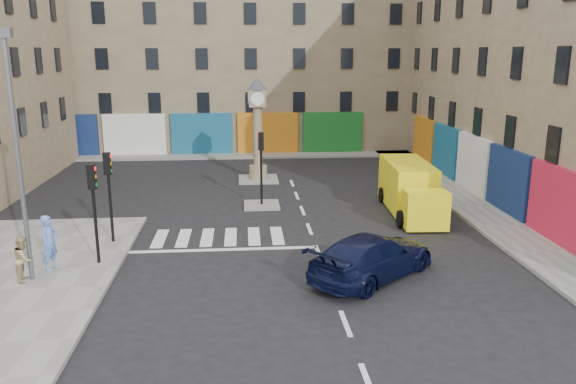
{
  "coord_description": "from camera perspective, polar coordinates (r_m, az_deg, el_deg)",
  "views": [
    {
      "loc": [
        -2.88,
        -19.8,
        7.76
      ],
      "look_at": [
        -1.05,
        2.96,
        2.0
      ],
      "focal_mm": 35.0,
      "sensor_mm": 36.0,
      "label": 1
    }
  ],
  "objects": [
    {
      "name": "pedestrian_tan",
      "position": [
        21.12,
        -25.28,
        -6.13
      ],
      "size": [
        0.69,
        0.83,
        1.56
      ],
      "primitive_type": "imported",
      "rotation": [
        0.0,
        0.0,
        1.71
      ],
      "color": "tan",
      "rests_on": "sidewalk_left"
    },
    {
      "name": "island_near",
      "position": [
        28.86,
        -2.69,
        -1.34
      ],
      "size": [
        1.8,
        1.8,
        0.12
      ],
      "primitive_type": "cube",
      "color": "gray",
      "rests_on": "ground"
    },
    {
      "name": "clock_pillar",
      "position": [
        34.07,
        -3.11,
        7.03
      ],
      "size": [
        1.2,
        1.2,
        6.1
      ],
      "color": "#9E8867",
      "rests_on": "island_far"
    },
    {
      "name": "traffic_light_left_near",
      "position": [
        21.35,
        -19.16,
        -0.57
      ],
      "size": [
        0.28,
        0.22,
        3.7
      ],
      "color": "black",
      "rests_on": "sidewalk_left"
    },
    {
      "name": "lamp_post",
      "position": [
        20.21,
        -25.86,
        4.29
      ],
      "size": [
        0.5,
        0.25,
        8.3
      ],
      "color": "#595B60",
      "rests_on": "sidewalk_left"
    },
    {
      "name": "navy_sedan",
      "position": [
        19.97,
        8.58,
        -6.48
      ],
      "size": [
        5.48,
        5.14,
        1.55
      ],
      "primitive_type": "imported",
      "rotation": [
        0.0,
        0.0,
        2.28
      ],
      "color": "black",
      "rests_on": "ground"
    },
    {
      "name": "ground",
      "position": [
        21.46,
        3.45,
        -7.07
      ],
      "size": [
        120.0,
        120.0,
        0.0
      ],
      "primitive_type": "plane",
      "color": "black",
      "rests_on": "ground"
    },
    {
      "name": "traffic_light_left_far",
      "position": [
        23.61,
        -17.75,
        0.9
      ],
      "size": [
        0.28,
        0.22,
        3.7
      ],
      "color": "black",
      "rests_on": "sidewalk_left"
    },
    {
      "name": "traffic_light_island",
      "position": [
        28.29,
        -2.75,
        3.61
      ],
      "size": [
        0.28,
        0.22,
        3.7
      ],
      "color": "black",
      "rests_on": "island_near"
    },
    {
      "name": "building_far",
      "position": [
        47.82,
        -6.16,
        14.96
      ],
      "size": [
        32.0,
        10.0,
        17.0
      ],
      "primitive_type": "cube",
      "color": "#89795B",
      "rests_on": "ground"
    },
    {
      "name": "sidewalk_far",
      "position": [
        42.71,
        -6.04,
        3.71
      ],
      "size": [
        32.0,
        2.4,
        0.15
      ],
      "primitive_type": "cube",
      "color": "gray",
      "rests_on": "ground"
    },
    {
      "name": "sidewalk_right",
      "position": [
        32.88,
        16.16,
        0.07
      ],
      "size": [
        2.6,
        30.0,
        0.15
      ],
      "primitive_type": "cube",
      "color": "gray",
      "rests_on": "ground"
    },
    {
      "name": "pedestrian_blue",
      "position": [
        21.68,
        -23.06,
        -4.76
      ],
      "size": [
        0.67,
        0.84,
        2.01
      ],
      "primitive_type": "imported",
      "rotation": [
        0.0,
        0.0,
        1.28
      ],
      "color": "#5C81D3",
      "rests_on": "sidewalk_left"
    },
    {
      "name": "building_right",
      "position": [
        34.76,
        27.11,
        13.05
      ],
      "size": [
        10.0,
        30.0,
        16.0
      ],
      "primitive_type": "cube",
      "color": "#9E8867",
      "rests_on": "ground"
    },
    {
      "name": "island_far",
      "position": [
        34.68,
        -3.04,
        1.31
      ],
      "size": [
        2.4,
        2.4,
        0.12
      ],
      "primitive_type": "cube",
      "color": "gray",
      "rests_on": "ground"
    },
    {
      "name": "yellow_van",
      "position": [
        28.19,
        12.3,
        0.33
      ],
      "size": [
        2.5,
        6.65,
        2.38
      ],
      "rotation": [
        0.0,
        0.0,
        -0.05
      ],
      "color": "yellow",
      "rests_on": "ground"
    }
  ]
}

